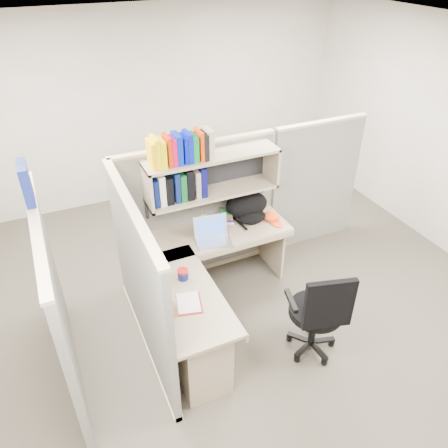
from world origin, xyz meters
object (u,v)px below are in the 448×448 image
laptop (213,232)px  task_chair (316,325)px  snack_canister (183,274)px  desk (205,317)px  backpack (249,208)px

laptop → task_chair: task_chair is taller
snack_canister → task_chair: (1.02, -0.72, -0.41)m
laptop → task_chair: size_ratio=0.34×
desk → backpack: (0.92, 0.94, 0.44)m
snack_canister → task_chair: 1.32m
snack_canister → task_chair: task_chair is taller
desk → backpack: 1.38m
backpack → task_chair: (0.00, -1.39, -0.50)m
snack_canister → task_chair: size_ratio=0.10×
backpack → task_chair: bearing=-79.3°
backpack → laptop: bearing=-143.9°
task_chair → snack_canister: bearing=144.8°
desk → snack_canister: snack_canister is taller
desk → backpack: size_ratio=3.57×
backpack → snack_canister: 1.22m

